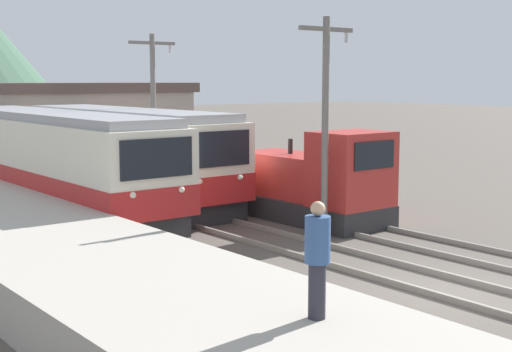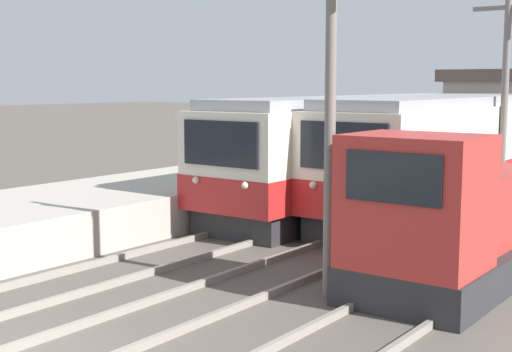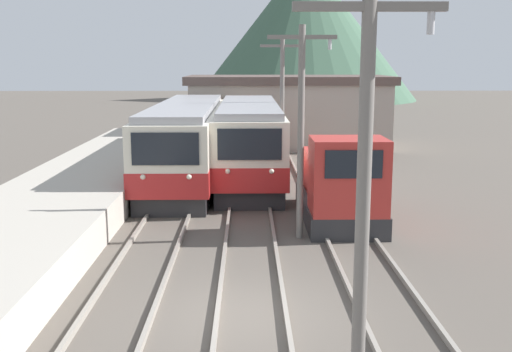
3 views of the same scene
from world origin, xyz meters
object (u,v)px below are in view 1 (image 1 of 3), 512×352
at_px(shunting_locomotive, 315,184).
at_px(person_on_platform, 317,255).
at_px(commuter_train_left, 52,164).
at_px(catenary_mast_far, 154,108).
at_px(catenary_mast_mid, 325,118).
at_px(commuter_train_center, 125,158).

xyz_separation_m(shunting_locomotive, person_on_platform, (-8.66, -9.25, 0.80)).
relative_size(commuter_train_left, catenary_mast_far, 2.32).
bearing_deg(person_on_platform, catenary_mast_mid, 45.40).
xyz_separation_m(commuter_train_center, catenary_mast_mid, (1.51, -9.24, 1.85)).
bearing_deg(shunting_locomotive, commuter_train_left, 128.09).
height_order(commuter_train_left, commuter_train_center, commuter_train_center).
xyz_separation_m(shunting_locomotive, catenary_mast_far, (-1.49, 7.62, 2.26)).
bearing_deg(catenary_mast_far, commuter_train_left, -177.10).
bearing_deg(commuter_train_center, shunting_locomotive, -67.53).
distance_m(commuter_train_center, shunting_locomotive, 7.86).
height_order(catenary_mast_mid, catenary_mast_far, same).
relative_size(commuter_train_center, catenary_mast_far, 1.97).
bearing_deg(shunting_locomotive, catenary_mast_far, 101.08).
height_order(catenary_mast_mid, person_on_platform, catenary_mast_mid).
bearing_deg(commuter_train_center, catenary_mast_mid, -80.72).
height_order(commuter_train_center, catenary_mast_far, catenary_mast_far).
distance_m(commuter_train_center, person_on_platform, 17.45).
xyz_separation_m(shunting_locomotive, catenary_mast_mid, (-1.49, -1.98, 2.26)).
bearing_deg(catenary_mast_far, person_on_platform, -113.02).
bearing_deg(catenary_mast_mid, shunting_locomotive, 53.06).
xyz_separation_m(catenary_mast_mid, catenary_mast_far, (0.00, 9.60, 0.00)).
distance_m(catenary_mast_mid, person_on_platform, 10.31).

